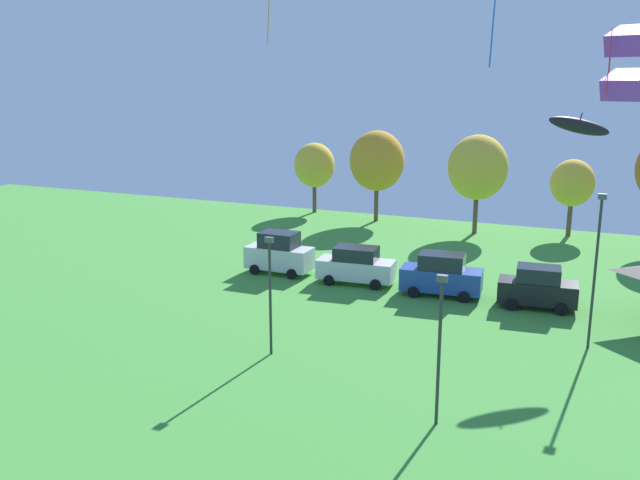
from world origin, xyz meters
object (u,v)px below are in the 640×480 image
Objects in this scene: parked_car_leftmost at (279,253)px; parked_car_third_from_left at (441,275)px; kite_flying_9 at (579,126)px; treeline_tree_0 at (314,165)px; light_post_0 at (596,264)px; treeline_tree_1 at (377,161)px; parked_car_second_from_left at (356,265)px; light_post_1 at (440,341)px; light_post_2 at (270,288)px; treeline_tree_3 at (572,183)px; kite_flying_3 at (630,63)px; treeline_tree_2 at (478,168)px; parked_car_rightmost_in_row at (538,288)px.

parked_car_third_from_left is (10.36, -0.38, -0.09)m from parked_car_leftmost.
treeline_tree_0 is at bearing 140.24° from kite_flying_9.
light_post_0 is 0.92× the size of treeline_tree_1.
light_post_1 is at bearing -65.27° from parked_car_second_from_left.
kite_flying_9 is 17.55m from light_post_2.
parked_car_second_from_left is 1.02× the size of parked_car_third_from_left.
treeline_tree_3 reaches higher than parked_car_second_from_left.
light_post_2 is at bearing 159.91° from kite_flying_3.
kite_flying_3 is 39.57m from treeline_tree_1.
parked_car_second_from_left is at bearing 129.83° from kite_flying_3.
parked_car_leftmost is 18.15m from treeline_tree_1.
light_post_1 is 0.86× the size of treeline_tree_0.
parked_car_third_from_left is (5.18, -0.21, 0.08)m from parked_car_second_from_left.
parked_car_third_from_left is 0.77× the size of treeline_tree_3.
light_post_2 reaches higher than parked_car_second_from_left.
parked_car_leftmost is at bearing 172.62° from parked_car_second_from_left.
parked_car_second_from_left is 0.66× the size of light_post_0.
light_post_1 is (3.40, -14.50, 1.94)m from parked_car_third_from_left.
parked_car_second_from_left is 17.41m from treeline_tree_2.
parked_car_leftmost is at bearing 132.77° from light_post_1.
light_post_0 is 14.31m from light_post_2.
kite_flying_3 is 0.33× the size of treeline_tree_3.
parked_car_rightmost_in_row is 0.59× the size of light_post_0.
parked_car_third_from_left is at bearing -106.30° from treeline_tree_3.
treeline_tree_0 is 1.06× the size of treeline_tree_3.
kite_flying_9 is 8.57m from parked_car_rightmost_in_row.
kite_flying_9 is at bearing -86.70° from treeline_tree_3.
parked_car_leftmost is 0.70× the size of treeline_tree_3.
kite_flying_3 reaches higher than kite_flying_9.
parked_car_rightmost_in_row is 29.49m from treeline_tree_0.
kite_flying_9 is at bearing 45.74° from light_post_2.
light_post_2 is at bearing -97.03° from treeline_tree_2.
parked_car_second_from_left is 10.36m from parked_car_rightmost_in_row.
parked_car_third_from_left is 0.65× the size of light_post_0.
light_post_2 is 31.71m from treeline_tree_3.
kite_flying_9 is 0.52× the size of treeline_tree_0.
light_post_2 is (-10.02, -11.20, 1.92)m from parked_car_rightmost_in_row.
treeline_tree_1 is at bearing 118.46° from kite_flying_3.
treeline_tree_3 is (10.31, 29.97, 1.08)m from light_post_2.
treeline_tree_2 is at bearing -10.86° from treeline_tree_0.
treeline_tree_0 is at bearing 120.34° from light_post_1.
treeline_tree_1 is (-13.50, 32.60, 2.04)m from light_post_1.
treeline_tree_0 is 6.68m from treeline_tree_1.
treeline_tree_1 reaches higher than parked_car_leftmost.
treeline_tree_1 is (-18.55, 34.23, -7.08)m from kite_flying_3.
parked_car_rightmost_in_row is at bearing -5.87° from parked_car_third_from_left.
treeline_tree_0 reaches higher than parked_car_rightmost_in_row.
light_post_1 is at bearing -93.56° from treeline_tree_3.
treeline_tree_3 reaches higher than parked_car_leftmost.
parked_car_second_from_left is at bearing 172.43° from parked_car_third_from_left.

